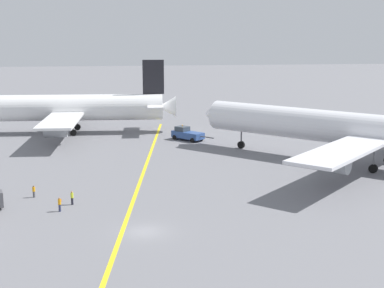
{
  "coord_description": "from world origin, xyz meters",
  "views": [
    {
      "loc": [
        -2.75,
        -55.29,
        20.41
      ],
      "look_at": [
        8.66,
        25.78,
        4.0
      ],
      "focal_mm": 51.96,
      "sensor_mm": 36.0,
      "label": 1
    }
  ],
  "objects_px": {
    "airliner_being_pushed": "(363,131)",
    "ground_crew_ramp_agent_by_cones": "(72,198)",
    "airliner_at_gate_left": "(62,108)",
    "pushback_tug": "(187,134)",
    "ground_crew_marshaller_foreground": "(34,191)",
    "ground_crew_wing_walker_right": "(60,204)"
  },
  "relations": [
    {
      "from": "airliner_being_pushed",
      "to": "ground_crew_ramp_agent_by_cones",
      "type": "xyz_separation_m",
      "value": [
        -43.36,
        -14.25,
        -4.66
      ]
    },
    {
      "from": "pushback_tug",
      "to": "ground_crew_ramp_agent_by_cones",
      "type": "relative_size",
      "value": 4.82
    },
    {
      "from": "ground_crew_ramp_agent_by_cones",
      "to": "airliner_at_gate_left",
      "type": "bearing_deg",
      "value": 96.17
    },
    {
      "from": "airliner_at_gate_left",
      "to": "airliner_being_pushed",
      "type": "relative_size",
      "value": 1.04
    },
    {
      "from": "airliner_at_gate_left",
      "to": "ground_crew_ramp_agent_by_cones",
      "type": "relative_size",
      "value": 28.08
    },
    {
      "from": "pushback_tug",
      "to": "ground_crew_marshaller_foreground",
      "type": "relative_size",
      "value": 5.3
    },
    {
      "from": "ground_crew_marshaller_foreground",
      "to": "ground_crew_ramp_agent_by_cones",
      "type": "bearing_deg",
      "value": -36.94
    },
    {
      "from": "airliner_being_pushed",
      "to": "ground_crew_ramp_agent_by_cones",
      "type": "height_order",
      "value": "airliner_being_pushed"
    },
    {
      "from": "ground_crew_wing_walker_right",
      "to": "ground_crew_marshaller_foreground",
      "type": "bearing_deg",
      "value": 121.1
    },
    {
      "from": "airliner_at_gate_left",
      "to": "ground_crew_wing_walker_right",
      "type": "relative_size",
      "value": 28.3
    },
    {
      "from": "airliner_at_gate_left",
      "to": "airliner_being_pushed",
      "type": "xyz_separation_m",
      "value": [
        48.79,
        -35.97,
        0.37
      ]
    },
    {
      "from": "pushback_tug",
      "to": "ground_crew_marshaller_foreground",
      "type": "distance_m",
      "value": 42.74
    },
    {
      "from": "pushback_tug",
      "to": "ground_crew_marshaller_foreground",
      "type": "height_order",
      "value": "pushback_tug"
    },
    {
      "from": "airliner_being_pushed",
      "to": "ground_crew_wing_walker_right",
      "type": "height_order",
      "value": "airliner_being_pushed"
    },
    {
      "from": "ground_crew_marshaller_foreground",
      "to": "airliner_at_gate_left",
      "type": "bearing_deg",
      "value": 90.53
    },
    {
      "from": "airliner_being_pushed",
      "to": "ground_crew_wing_walker_right",
      "type": "distance_m",
      "value": 47.87
    },
    {
      "from": "airliner_at_gate_left",
      "to": "ground_crew_ramp_agent_by_cones",
      "type": "distance_m",
      "value": 50.69
    },
    {
      "from": "ground_crew_wing_walker_right",
      "to": "airliner_being_pushed",
      "type": "bearing_deg",
      "value": 20.53
    },
    {
      "from": "airliner_at_gate_left",
      "to": "ground_crew_ramp_agent_by_cones",
      "type": "bearing_deg",
      "value": -83.83
    },
    {
      "from": "pushback_tug",
      "to": "ground_crew_ramp_agent_by_cones",
      "type": "bearing_deg",
      "value": -116.14
    },
    {
      "from": "pushback_tug",
      "to": "airliner_being_pushed",
      "type": "bearing_deg",
      "value": -45.66
    },
    {
      "from": "airliner_being_pushed",
      "to": "pushback_tug",
      "type": "xyz_separation_m",
      "value": [
        -24.21,
        24.77,
        -4.34
      ]
    }
  ]
}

